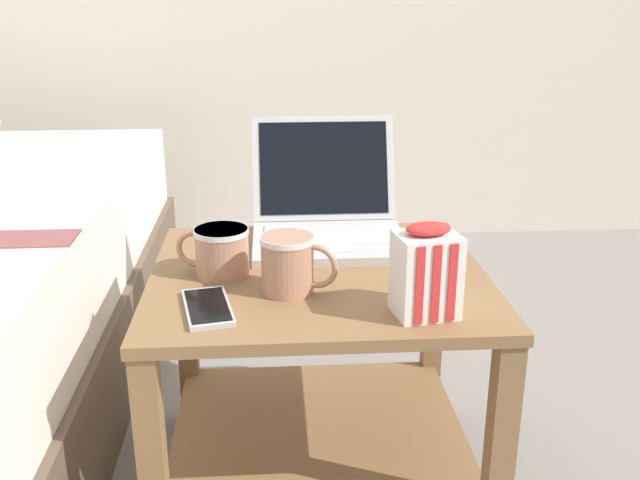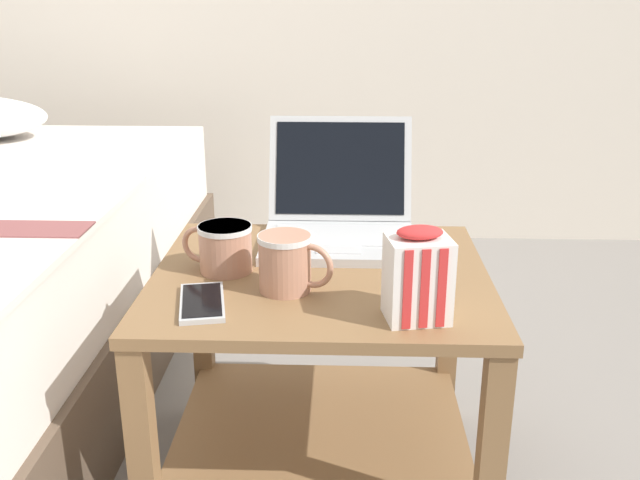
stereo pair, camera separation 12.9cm
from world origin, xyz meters
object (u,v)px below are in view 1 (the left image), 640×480
Objects in this scene: snack_bag at (426,272)px; cell_phone at (208,307)px; laptop at (328,216)px; mug_front_left at (289,261)px; mug_front_right at (220,249)px.

cell_phone is at bearing 173.80° from snack_bag.
laptop is at bearing 108.23° from snack_bag.
laptop reaches higher than mug_front_left.
snack_bag is at bearing -26.00° from mug_front_left.
snack_bag is at bearing -71.77° from laptop.
mug_front_left is 0.16m from cell_phone.
mug_front_left is 0.82× the size of cell_phone.
mug_front_right is (-0.22, -0.20, 0.00)m from laptop.
laptop reaches higher than cell_phone.
mug_front_right is at bearing 85.09° from cell_phone.
cell_phone is (-0.01, -0.16, -0.05)m from mug_front_right.
cell_phone is at bearing -154.00° from mug_front_left.
snack_bag is (0.22, -0.11, 0.02)m from mug_front_left.
laptop is at bearing 72.48° from mug_front_left.
cell_phone is at bearing -123.00° from laptop.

